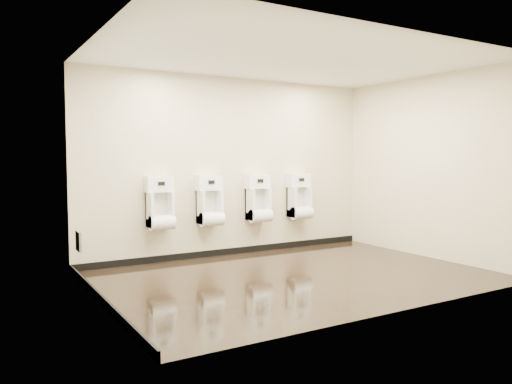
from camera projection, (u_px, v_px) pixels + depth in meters
ground at (296, 276)px, 6.51m from camera, size 5.00×3.50×0.00m
ceiling at (297, 59)px, 6.31m from camera, size 5.00×3.50×0.00m
back_wall at (233, 167)px, 7.91m from camera, size 5.00×0.02×2.80m
front_wall at (399, 173)px, 4.91m from camera, size 5.00×0.02×2.80m
left_wall at (98, 172)px, 5.14m from camera, size 0.02×3.50×2.80m
right_wall at (429, 167)px, 7.68m from camera, size 0.02×3.50×2.80m
tile_overlay_left at (99, 172)px, 5.14m from camera, size 0.01×3.50×2.80m
skirting_back at (233, 251)px, 8.00m from camera, size 5.00×0.02×0.10m
skirting_left at (102, 300)px, 5.24m from camera, size 0.02×3.50×0.10m
access_panel at (79, 241)px, 6.24m from camera, size 0.04×0.25×0.25m
urinal_0 at (160, 207)px, 7.20m from camera, size 0.41×0.31×0.76m
urinal_1 at (210, 205)px, 7.60m from camera, size 0.41×0.31×0.76m
urinal_2 at (259, 202)px, 8.04m from camera, size 0.41×0.31×0.76m
urinal_3 at (300, 200)px, 8.45m from camera, size 0.41×0.31×0.76m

